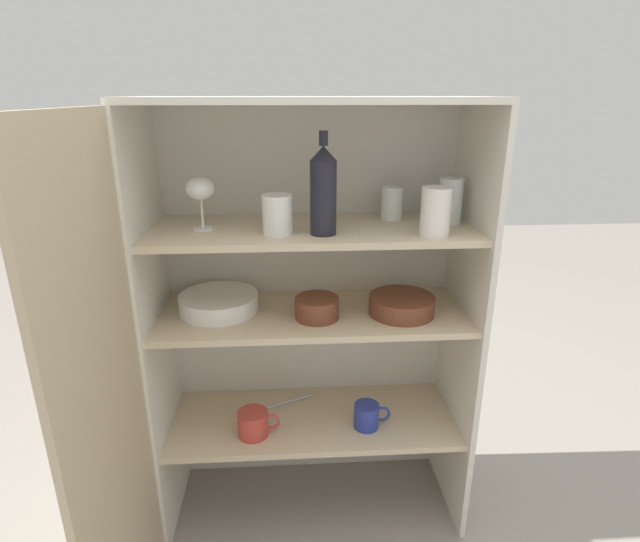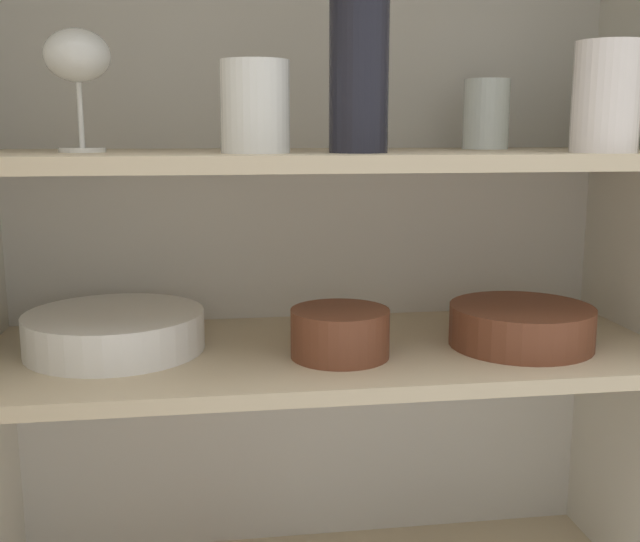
# 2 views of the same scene
# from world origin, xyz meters

# --- Properties ---
(ground_plane) EXTENTS (8.00, 8.00, 0.00)m
(ground_plane) POSITION_xyz_m (0.00, 0.00, 0.00)
(ground_plane) COLOR gray
(cupboard_back_panel) EXTENTS (0.97, 0.02, 1.35)m
(cupboard_back_panel) POSITION_xyz_m (0.00, 0.37, 0.67)
(cupboard_back_panel) COLOR silver
(cupboard_back_panel) RESTS_ON ground_plane
(cupboard_side_left) EXTENTS (0.02, 0.39, 1.35)m
(cupboard_side_left) POSITION_xyz_m (-0.48, 0.18, 0.67)
(cupboard_side_left) COLOR silver
(cupboard_side_left) RESTS_ON ground_plane
(cupboard_side_right) EXTENTS (0.02, 0.39, 1.35)m
(cupboard_side_right) POSITION_xyz_m (0.48, 0.18, 0.67)
(cupboard_side_right) COLOR silver
(cupboard_side_right) RESTS_ON ground_plane
(cupboard_top_panel) EXTENTS (0.97, 0.39, 0.02)m
(cupboard_top_panel) POSITION_xyz_m (0.00, 0.18, 1.36)
(cupboard_top_panel) COLOR silver
(cupboard_top_panel) RESTS_ON cupboard_side_left
(shelf_board_lower) EXTENTS (0.94, 0.36, 0.02)m
(shelf_board_lower) POSITION_xyz_m (0.00, 0.18, 0.34)
(shelf_board_lower) COLOR beige
(shelf_board_middle) EXTENTS (0.94, 0.36, 0.02)m
(shelf_board_middle) POSITION_xyz_m (0.00, 0.18, 0.73)
(shelf_board_middle) COLOR beige
(shelf_board_upper) EXTENTS (0.94, 0.36, 0.02)m
(shelf_board_upper) POSITION_xyz_m (0.00, 0.18, 1.00)
(shelf_board_upper) COLOR beige
(cupboard_door) EXTENTS (0.02, 0.49, 1.35)m
(cupboard_door) POSITION_xyz_m (-0.48, -0.26, 0.67)
(cupboard_door) COLOR tan
(cupboard_door) RESTS_ON ground_plane
(tumbler_glass_0) EXTENTS (0.07, 0.07, 0.10)m
(tumbler_glass_0) POSITION_xyz_m (0.25, 0.26, 1.06)
(tumbler_glass_0) COLOR white
(tumbler_glass_0) RESTS_ON shelf_board_upper
(tumbler_glass_1) EXTENTS (0.08, 0.08, 0.13)m
(tumbler_glass_1) POSITION_xyz_m (0.33, 0.06, 1.07)
(tumbler_glass_1) COLOR silver
(tumbler_glass_1) RESTS_ON shelf_board_upper
(tumbler_glass_2) EXTENTS (0.08, 0.08, 0.11)m
(tumbler_glass_2) POSITION_xyz_m (-0.10, 0.10, 1.06)
(tumbler_glass_2) COLOR white
(tumbler_glass_2) RESTS_ON shelf_board_upper
(tumbler_glass_3) EXTENTS (0.07, 0.07, 0.13)m
(tumbler_glass_3) POSITION_xyz_m (0.41, 0.20, 1.07)
(tumbler_glass_3) COLOR white
(tumbler_glass_3) RESTS_ON shelf_board_upper
(wine_glass_0) EXTENTS (0.08, 0.08, 0.15)m
(wine_glass_0) POSITION_xyz_m (-0.31, 0.16, 1.12)
(wine_glass_0) COLOR white
(wine_glass_0) RESTS_ON shelf_board_upper
(wine_bottle) EXTENTS (0.07, 0.07, 0.28)m
(wine_bottle) POSITION_xyz_m (0.03, 0.10, 1.13)
(wine_bottle) COLOR black
(wine_bottle) RESTS_ON shelf_board_upper
(plate_stack_white) EXTENTS (0.24, 0.24, 0.05)m
(plate_stack_white) POSITION_xyz_m (-0.29, 0.20, 0.76)
(plate_stack_white) COLOR white
(plate_stack_white) RESTS_ON shelf_board_middle
(mixing_bowl_large) EXTENTS (0.20, 0.20, 0.06)m
(mixing_bowl_large) POSITION_xyz_m (0.27, 0.15, 0.77)
(mixing_bowl_large) COLOR brown
(mixing_bowl_large) RESTS_ON shelf_board_middle
(serving_bowl_small) EXTENTS (0.13, 0.13, 0.06)m
(serving_bowl_small) POSITION_xyz_m (0.01, 0.13, 0.77)
(serving_bowl_small) COLOR brown
(serving_bowl_small) RESTS_ON shelf_board_middle
(coffee_mug_primary) EXTENTS (0.12, 0.08, 0.08)m
(coffee_mug_primary) POSITION_xyz_m (0.17, 0.12, 0.39)
(coffee_mug_primary) COLOR #283893
(coffee_mug_primary) RESTS_ON shelf_board_lower
(coffee_mug_extra_1) EXTENTS (0.13, 0.10, 0.08)m
(coffee_mug_extra_1) POSITION_xyz_m (-0.19, 0.10, 0.39)
(coffee_mug_extra_1) COLOR #BC3D33
(coffee_mug_extra_1) RESTS_ON shelf_board_lower
(serving_spoon) EXTENTS (0.17, 0.09, 0.01)m
(serving_spoon) POSITION_xyz_m (-0.06, 0.28, 0.35)
(serving_spoon) COLOR silver
(serving_spoon) RESTS_ON shelf_board_lower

